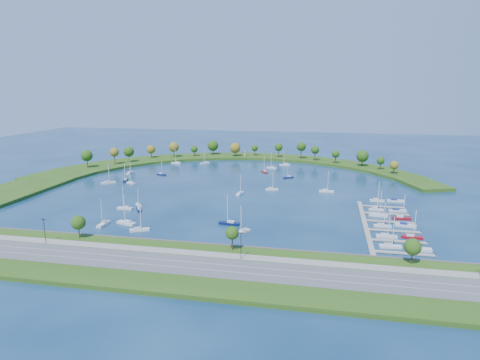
% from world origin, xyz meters
% --- Properties ---
extents(ground, '(700.00, 700.00, 0.00)m').
position_xyz_m(ground, '(0.00, 0.00, 0.00)').
color(ground, '#082846').
rests_on(ground, ground).
extents(south_shoreline, '(420.00, 43.10, 11.60)m').
position_xyz_m(south_shoreline, '(0.03, -122.88, 1.00)').
color(south_shoreline, '#2B4C14').
rests_on(south_shoreline, ground).
extents(breakwater, '(286.74, 247.64, 2.00)m').
position_xyz_m(breakwater, '(-46.33, 48.72, 0.99)').
color(breakwater, '#2B4C14').
rests_on(breakwater, ground).
extents(breakwater_trees, '(235.17, 91.43, 14.53)m').
position_xyz_m(breakwater_trees, '(-22.26, 88.19, 10.31)').
color(breakwater_trees, '#382314').
rests_on(breakwater_trees, breakwater).
extents(harbor_tower, '(2.60, 2.60, 4.09)m').
position_xyz_m(harbor_tower, '(-12.75, 113.92, 4.10)').
color(harbor_tower, gray).
rests_on(harbor_tower, breakwater).
extents(dock_system, '(24.28, 82.00, 1.60)m').
position_xyz_m(dock_system, '(85.30, -61.00, 0.35)').
color(dock_system, gray).
rests_on(dock_system, ground).
extents(moored_boat_0, '(7.30, 5.19, 10.59)m').
position_xyz_m(moored_boat_0, '(-67.29, -3.05, 0.87)').
color(moored_boat_0, silver).
rests_on(moored_boat_0, ground).
extents(moored_boat_1, '(5.57, 7.18, 10.61)m').
position_xyz_m(moored_boat_1, '(-35.45, -59.79, 0.87)').
color(moored_boat_1, '#0A1643').
rests_on(moored_boat_1, ground).
extents(moored_boat_2, '(10.20, 5.55, 14.44)m').
position_xyz_m(moored_boat_2, '(-31.27, -82.22, 0.98)').
color(moored_boat_2, silver).
rests_on(moored_boat_2, ground).
extents(moored_boat_3, '(6.59, 8.28, 12.32)m').
position_xyz_m(moored_boat_3, '(24.10, -82.90, 0.92)').
color(moored_boat_3, silver).
rests_on(moored_boat_3, ground).
extents(moored_boat_4, '(2.81, 8.15, 11.78)m').
position_xyz_m(moored_boat_4, '(-82.91, 27.84, 0.90)').
color(moored_boat_4, silver).
rests_on(moored_boat_4, ground).
extents(moored_boat_5, '(7.43, 3.93, 10.52)m').
position_xyz_m(moored_boat_5, '(-58.17, 27.36, 0.87)').
color(moored_boat_5, '#0A1643').
rests_on(moored_boat_5, ground).
extents(moored_boat_6, '(8.93, 5.99, 12.84)m').
position_xyz_m(moored_boat_6, '(-21.40, -89.69, 0.93)').
color(moored_boat_6, silver).
rests_on(moored_boat_6, ground).
extents(moored_boat_7, '(2.71, 8.89, 12.97)m').
position_xyz_m(moored_boat_7, '(-41.20, -85.49, 0.94)').
color(moored_boat_7, silver).
rests_on(moored_boat_7, ground).
extents(moored_boat_8, '(9.02, 4.67, 12.77)m').
position_xyz_m(moored_boat_8, '(26.11, 84.06, 0.93)').
color(moored_boat_8, silver).
rests_on(moored_boat_8, ground).
extents(moored_boat_9, '(9.75, 3.66, 13.99)m').
position_xyz_m(moored_boat_9, '(15.92, -72.90, 0.97)').
color(moored_boat_9, '#0A1643').
rests_on(moored_boat_9, ground).
extents(moored_boat_10, '(6.23, 8.36, 12.24)m').
position_xyz_m(moored_boat_10, '(14.15, 51.87, 0.91)').
color(moored_boat_10, maroon).
rests_on(moored_boat_10, ground).
extents(moored_boat_11, '(7.07, 7.33, 11.70)m').
position_xyz_m(moored_boat_11, '(-40.11, 79.00, 0.90)').
color(moored_boat_11, silver).
rests_on(moored_boat_11, ground).
extents(moored_boat_12, '(3.89, 8.34, 11.82)m').
position_xyz_m(moored_boat_12, '(9.44, -16.22, 0.90)').
color(moored_boat_12, silver).
rests_on(moored_boat_12, ground).
extents(moored_boat_13, '(9.06, 3.16, 13.07)m').
position_xyz_m(moored_boat_13, '(59.91, -0.22, 0.94)').
color(moored_boat_13, silver).
rests_on(moored_boat_13, ground).
extents(moored_boat_14, '(8.41, 2.43, 12.34)m').
position_xyz_m(moored_boat_14, '(-63.83, 74.56, 0.92)').
color(moored_boat_14, silver).
rests_on(moored_boat_14, ground).
extents(moored_boat_15, '(5.08, 8.84, 12.54)m').
position_xyz_m(moored_boat_15, '(-74.38, 3.16, 0.92)').
color(moored_boat_15, '#0A1643').
rests_on(moored_boat_15, ground).
extents(moored_boat_16, '(8.33, 2.45, 12.19)m').
position_xyz_m(moored_boat_16, '(-43.50, -59.19, 0.91)').
color(moored_boat_16, silver).
rests_on(moored_boat_16, ground).
extents(moored_boat_17, '(5.68, 6.12, 9.60)m').
position_xyz_m(moored_boat_17, '(-39.50, -51.58, 0.85)').
color(moored_boat_17, silver).
rests_on(moored_boat_17, ground).
extents(moored_boat_18, '(8.79, 5.40, 12.52)m').
position_xyz_m(moored_boat_18, '(17.55, 68.83, 0.92)').
color(moored_boat_18, silver).
rests_on(moored_boat_18, ground).
extents(moored_boat_19, '(7.30, 6.15, 11.04)m').
position_xyz_m(moored_boat_19, '(33.62, 35.78, 0.88)').
color(moored_boat_19, '#0A1643').
rests_on(moored_boat_19, ground).
extents(moored_boat_20, '(8.56, 8.62, 13.95)m').
position_xyz_m(moored_boat_20, '(-82.14, -6.08, 0.97)').
color(moored_boat_20, silver).
rests_on(moored_boat_20, ground).
extents(moored_boat_21, '(8.22, 4.68, 11.65)m').
position_xyz_m(moored_boat_21, '(26.58, -2.06, 0.90)').
color(moored_boat_21, silver).
rests_on(moored_boat_21, ground).
extents(docked_boat_0, '(8.80, 3.02, 12.71)m').
position_xyz_m(docked_boat_0, '(85.51, -88.09, 0.93)').
color(docked_boat_0, silver).
rests_on(docked_boat_0, ground).
extents(docked_boat_1, '(9.58, 2.96, 1.94)m').
position_xyz_m(docked_boat_1, '(95.96, -89.04, 0.71)').
color(docked_boat_1, silver).
rests_on(docked_boat_1, ground).
extents(docked_boat_2, '(8.67, 2.45, 12.73)m').
position_xyz_m(docked_boat_2, '(85.51, -76.30, 0.93)').
color(docked_boat_2, silver).
rests_on(docked_boat_2, ground).
extents(docked_boat_3, '(8.67, 2.80, 12.59)m').
position_xyz_m(docked_boat_3, '(96.01, -75.11, 0.92)').
color(docked_boat_3, maroon).
rests_on(docked_boat_3, ground).
extents(docked_boat_4, '(7.91, 2.28, 11.60)m').
position_xyz_m(docked_boat_4, '(85.52, -62.05, 0.89)').
color(docked_boat_4, silver).
rests_on(docked_boat_4, ground).
extents(docked_boat_5, '(9.46, 4.00, 1.87)m').
position_xyz_m(docked_boat_5, '(95.97, -59.28, 0.69)').
color(docked_boat_5, silver).
rests_on(docked_boat_5, ground).
extents(docked_boat_6, '(9.23, 3.78, 13.17)m').
position_xyz_m(docked_boat_6, '(85.51, -45.44, 0.94)').
color(docked_boat_6, silver).
rests_on(docked_boat_6, ground).
extents(docked_boat_7, '(8.70, 2.63, 12.70)m').
position_xyz_m(docked_boat_7, '(96.01, -48.15, 0.93)').
color(docked_boat_7, maroon).
rests_on(docked_boat_7, ground).
extents(docked_boat_8, '(7.64, 2.71, 11.01)m').
position_xyz_m(docked_boat_8, '(85.53, -34.88, 0.88)').
color(docked_boat_8, silver).
rests_on(docked_boat_8, ground).
extents(docked_boat_9, '(9.17, 3.51, 1.82)m').
position_xyz_m(docked_boat_9, '(95.97, -35.12, 0.67)').
color(docked_boat_9, silver).
rests_on(docked_boat_9, ground).
extents(docked_boat_10, '(7.98, 2.25, 11.73)m').
position_xyz_m(docked_boat_10, '(87.92, -16.45, 0.90)').
color(docked_boat_10, silver).
rests_on(docked_boat_10, ground).
extents(docked_boat_11, '(9.44, 3.01, 1.90)m').
position_xyz_m(docked_boat_11, '(97.86, -15.33, 0.70)').
color(docked_boat_11, silver).
rests_on(docked_boat_11, ground).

